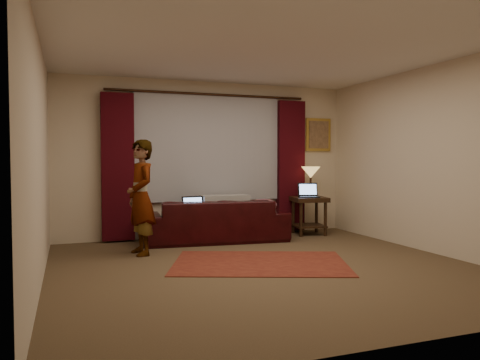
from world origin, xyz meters
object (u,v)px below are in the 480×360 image
Objects in this scene: laptop_sofa at (197,205)px; person at (141,197)px; sofa at (215,212)px; tiffany_lamp at (311,182)px; laptop_table at (309,190)px; end_table at (309,216)px.

person reaches higher than laptop_sofa.
tiffany_lamp reaches higher than sofa.
tiffany_lamp is at bearing 69.44° from laptop_table.
tiffany_lamp is at bearing -170.15° from sofa.
end_table is at bearing -172.41° from sofa.
sofa is 6.16× the size of laptop_table.
laptop_sofa is (-0.33, -0.09, 0.13)m from sofa.
laptop_table is at bearing -127.38° from tiffany_lamp.
laptop_table reaches higher than laptop_sofa.
person is at bearing -158.73° from laptop_sofa.
laptop_sofa is 0.60× the size of end_table.
sofa is 0.36m from laptop_sofa.
tiffany_lamp is 1.42× the size of laptop_table.
laptop_sofa is at bearing -175.60° from end_table.
laptop_sofa is at bearing -173.78° from tiffany_lamp.
laptop_table is 3.01m from person.
sofa is 1.71m from laptop_table.
tiffany_lamp reaches higher than laptop_sofa.
laptop_table is 0.23× the size of person.
person reaches higher than end_table.
laptop_sofa is at bearing 110.79° from person.
laptop_table reaches higher than end_table.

